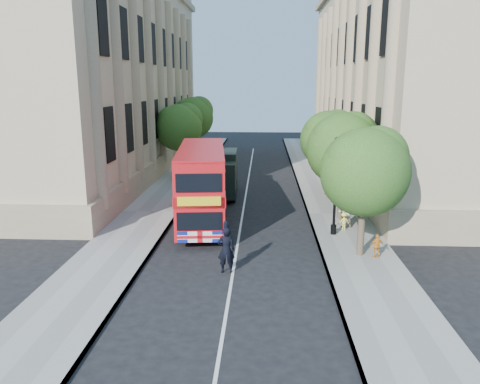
# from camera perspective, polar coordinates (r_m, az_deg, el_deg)

# --- Properties ---
(ground) EXTENTS (120.00, 120.00, 0.00)m
(ground) POSITION_cam_1_polar(r_m,az_deg,el_deg) (19.57, -1.03, -10.74)
(ground) COLOR black
(ground) RESTS_ON ground
(pavement_right) EXTENTS (3.50, 80.00, 0.12)m
(pavement_right) POSITION_cam_1_polar(r_m,az_deg,el_deg) (29.29, 11.64, -2.72)
(pavement_right) COLOR gray
(pavement_right) RESTS_ON ground
(pavement_left) EXTENTS (3.50, 80.00, 0.12)m
(pavement_left) POSITION_cam_1_polar(r_m,az_deg,el_deg) (29.77, -10.82, -2.42)
(pavement_left) COLOR gray
(pavement_left) RESTS_ON ground
(building_right) EXTENTS (12.00, 38.00, 18.00)m
(building_right) POSITION_cam_1_polar(r_m,az_deg,el_deg) (43.71, 20.18, 13.77)
(building_right) COLOR tan
(building_right) RESTS_ON ground
(building_left) EXTENTS (12.00, 38.00, 18.00)m
(building_left) POSITION_cam_1_polar(r_m,az_deg,el_deg) (44.49, -17.41, 13.94)
(building_left) COLOR tan
(building_left) RESTS_ON ground
(tree_right_near) EXTENTS (4.00, 4.00, 6.08)m
(tree_right_near) POSITION_cam_1_polar(r_m,az_deg,el_deg) (21.70, 15.09, 2.93)
(tree_right_near) COLOR #473828
(tree_right_near) RESTS_ON ground
(tree_right_mid) EXTENTS (4.20, 4.20, 6.37)m
(tree_right_mid) POSITION_cam_1_polar(r_m,az_deg,el_deg) (27.50, 12.55, 5.56)
(tree_right_mid) COLOR #473828
(tree_right_mid) RESTS_ON ground
(tree_right_far) EXTENTS (4.00, 4.00, 6.15)m
(tree_right_far) POSITION_cam_1_polar(r_m,az_deg,el_deg) (33.40, 10.85, 6.69)
(tree_right_far) COLOR #473828
(tree_right_far) RESTS_ON ground
(tree_left_far) EXTENTS (4.00, 4.00, 6.30)m
(tree_left_far) POSITION_cam_1_polar(r_m,az_deg,el_deg) (40.68, -7.40, 8.12)
(tree_left_far) COLOR #473828
(tree_left_far) RESTS_ON ground
(tree_left_back) EXTENTS (4.20, 4.20, 6.65)m
(tree_left_back) POSITION_cam_1_polar(r_m,az_deg,el_deg) (48.53, -5.73, 9.26)
(tree_left_back) COLOR #473828
(tree_left_back) RESTS_ON ground
(lamp_post) EXTENTS (0.32, 0.32, 5.16)m
(lamp_post) POSITION_cam_1_polar(r_m,az_deg,el_deg) (24.74, 11.54, 0.23)
(lamp_post) COLOR black
(lamp_post) RESTS_ON pavement_right
(double_decker_bus) EXTENTS (3.40, 9.54, 4.32)m
(double_decker_bus) POSITION_cam_1_polar(r_m,az_deg,el_deg) (26.64, -4.67, 1.10)
(double_decker_bus) COLOR #B90C11
(double_decker_bus) RESTS_ON ground
(box_van) EXTENTS (2.40, 5.57, 3.15)m
(box_van) POSITION_cam_1_polar(r_m,az_deg,el_deg) (33.42, -2.39, 2.11)
(box_van) COLOR black
(box_van) RESTS_ON ground
(police_constable) EXTENTS (0.79, 0.56, 2.03)m
(police_constable) POSITION_cam_1_polar(r_m,az_deg,el_deg) (20.02, -1.69, -7.05)
(police_constable) COLOR black
(police_constable) RESTS_ON ground
(woman_pedestrian) EXTENTS (0.90, 0.75, 1.68)m
(woman_pedestrian) POSITION_cam_1_polar(r_m,az_deg,el_deg) (26.49, 12.71, -2.43)
(woman_pedestrian) COLOR beige
(woman_pedestrian) RESTS_ON pavement_right
(child_a) EXTENTS (0.68, 0.35, 1.12)m
(child_a) POSITION_cam_1_polar(r_m,az_deg,el_deg) (22.35, 16.36, -6.33)
(child_a) COLOR orange
(child_a) RESTS_ON pavement_right
(child_b) EXTENTS (0.71, 0.53, 0.98)m
(child_b) POSITION_cam_1_polar(r_m,az_deg,el_deg) (26.02, 12.53, -3.51)
(child_b) COLOR #F8EE54
(child_b) RESTS_ON pavement_right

